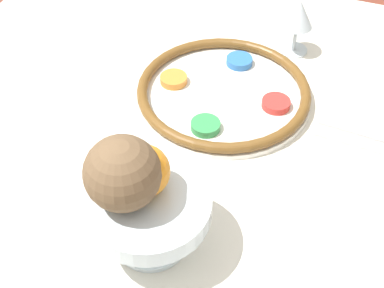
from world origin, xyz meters
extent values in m
cube|color=silver|center=(0.00, 0.00, 0.35)|extent=(1.42, 1.02, 0.71)
cylinder|color=white|center=(-0.26, 0.10, 0.71)|extent=(0.33, 0.33, 0.01)
torus|color=brown|center=(-0.26, 0.10, 0.73)|extent=(0.33, 0.33, 0.02)
cylinder|color=#33934C|center=(-0.15, 0.10, 0.73)|extent=(0.05, 0.05, 0.01)
cylinder|color=red|center=(-0.26, 0.20, 0.73)|extent=(0.05, 0.05, 0.01)
cylinder|color=#2D6BB7|center=(-0.36, 0.10, 0.73)|extent=(0.05, 0.05, 0.01)
cylinder|color=orange|center=(-0.26, -0.01, 0.73)|extent=(0.05, 0.05, 0.01)
cylinder|color=silver|center=(-0.45, 0.19, 0.71)|extent=(0.06, 0.06, 0.00)
cylinder|color=silver|center=(-0.45, 0.19, 0.74)|extent=(0.01, 0.01, 0.06)
cone|color=silver|center=(-0.45, 0.19, 0.80)|extent=(0.06, 0.06, 0.06)
cylinder|color=silver|center=(0.09, 0.10, 0.71)|extent=(0.11, 0.11, 0.01)
cylinder|color=silver|center=(0.09, 0.10, 0.75)|extent=(0.03, 0.03, 0.06)
cylinder|color=silver|center=(0.09, 0.10, 0.79)|extent=(0.18, 0.18, 0.03)
sphere|color=orange|center=(0.08, 0.09, 0.84)|extent=(0.07, 0.07, 0.07)
sphere|color=brown|center=(0.10, 0.07, 0.86)|extent=(0.10, 0.10, 0.10)
cube|color=silver|center=(-0.25, 0.38, 0.71)|extent=(0.04, 0.20, 0.01)
cube|color=silver|center=(-0.22, 0.38, 0.71)|extent=(0.03, 0.20, 0.01)
camera|label=1|loc=(0.50, 0.32, 1.37)|focal=50.00mm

